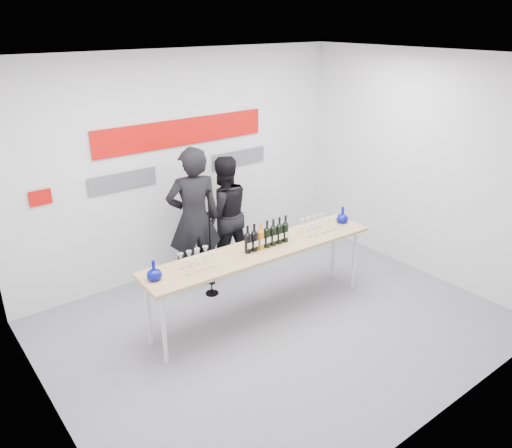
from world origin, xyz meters
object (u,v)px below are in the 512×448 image
at_px(tasting_table, 261,254).
at_px(presenter_right, 223,214).
at_px(mic_stand, 211,264).
at_px(presenter_left, 194,219).

bearing_deg(tasting_table, presenter_right, 77.76).
xyz_separation_m(tasting_table, presenter_right, (0.34, 1.27, 0.01)).
relative_size(tasting_table, mic_stand, 2.03).
distance_m(presenter_right, mic_stand, 0.86).
bearing_deg(presenter_right, presenter_left, 28.49).
distance_m(tasting_table, presenter_right, 1.32).
bearing_deg(presenter_left, tasting_table, 120.64).
height_order(tasting_table, mic_stand, mic_stand).
height_order(tasting_table, presenter_right, presenter_right).
relative_size(tasting_table, presenter_right, 1.79).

